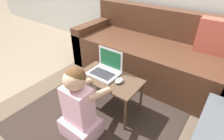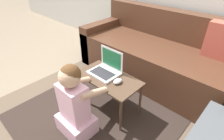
% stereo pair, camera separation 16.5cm
% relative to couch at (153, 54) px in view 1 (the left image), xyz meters
% --- Properties ---
extents(ground_plane, '(16.00, 16.00, 0.00)m').
position_rel_couch_xyz_m(ground_plane, '(-0.06, -1.04, -0.29)').
color(ground_plane, '#7F705B').
extents(area_rug, '(1.99, 1.82, 0.01)m').
position_rel_couch_xyz_m(area_rug, '(-0.06, -1.05, -0.29)').
color(area_rug, brown).
rests_on(area_rug, ground_plane).
extents(couch, '(2.00, 0.82, 0.82)m').
position_rel_couch_xyz_m(couch, '(0.00, 0.00, 0.00)').
color(couch, '#4C2D1E').
rests_on(couch, ground_plane).
extents(laptop_desk, '(0.62, 0.34, 0.38)m').
position_rel_couch_xyz_m(laptop_desk, '(-0.06, -0.85, 0.04)').
color(laptop_desk, '#4C3828').
rests_on(laptop_desk, ground_plane).
extents(laptop, '(0.28, 0.22, 0.23)m').
position_rel_couch_xyz_m(laptop, '(-0.13, -0.81, 0.13)').
color(laptop, silver).
rests_on(laptop, laptop_desk).
extents(computer_mouse, '(0.06, 0.09, 0.04)m').
position_rel_couch_xyz_m(computer_mouse, '(0.06, -0.85, 0.11)').
color(computer_mouse, silver).
rests_on(computer_mouse, laptop_desk).
extents(person_seated, '(0.31, 0.39, 0.69)m').
position_rel_couch_xyz_m(person_seated, '(-0.06, -1.25, 0.02)').
color(person_seated, '#E5B2CC').
rests_on(person_seated, ground_plane).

